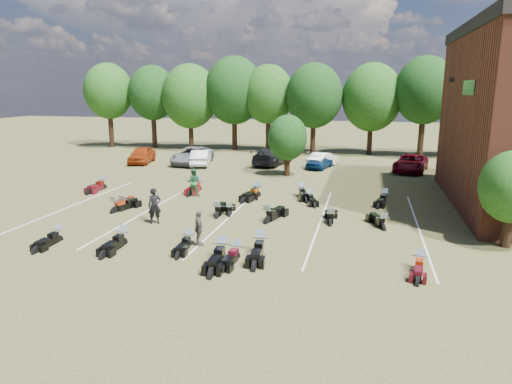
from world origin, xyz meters
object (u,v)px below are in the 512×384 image
(motorcycle_14, at_px, (103,189))
(motorcycle_0, at_px, (58,242))
(person_black, at_px, (155,206))
(person_grey, at_px, (199,228))
(person_green, at_px, (193,182))
(car_4, at_px, (320,161))
(car_0, at_px, (142,155))
(motorcycle_7, at_px, (123,210))
(motorcycle_3, at_px, (222,259))

(motorcycle_14, bearing_deg, motorcycle_0, -68.50)
(person_black, distance_m, person_grey, 4.40)
(person_green, bearing_deg, motorcycle_14, -14.75)
(car_4, relative_size, motorcycle_14, 1.56)
(car_0, bearing_deg, person_grey, -68.62)
(motorcycle_0, distance_m, motorcycle_7, 5.78)
(person_black, distance_m, motorcycle_14, 10.14)
(car_4, bearing_deg, person_green, -104.78)
(person_green, height_order, motorcycle_14, person_green)
(car_4, xyz_separation_m, person_grey, (-3.23, -21.76, 0.15))
(motorcycle_14, bearing_deg, person_black, -43.46)
(car_4, xyz_separation_m, person_black, (-6.70, -19.07, 0.30))
(person_grey, relative_size, motorcycle_3, 0.64)
(motorcycle_0, xyz_separation_m, motorcycle_7, (0.09, 5.78, 0.00))
(person_black, distance_m, motorcycle_3, 6.55)
(motorcycle_3, xyz_separation_m, motorcycle_14, (-12.36, 11.03, 0.00))
(person_black, relative_size, person_grey, 1.18)
(motorcycle_14, bearing_deg, motorcycle_7, -48.68)
(person_green, bearing_deg, motorcycle_7, 48.12)
(car_4, xyz_separation_m, motorcycle_14, (-14.06, -12.16, -0.66))
(car_4, bearing_deg, motorcycle_0, -98.90)
(motorcycle_0, relative_size, motorcycle_14, 0.85)
(car_0, relative_size, car_4, 1.19)
(person_black, xyz_separation_m, person_green, (-0.34, 6.42, -0.03))
(motorcycle_3, bearing_deg, car_0, 119.19)
(person_black, relative_size, person_green, 1.03)
(car_4, height_order, person_green, person_green)
(car_4, bearing_deg, person_black, -95.05)
(person_grey, relative_size, motorcycle_14, 0.65)
(person_green, xyz_separation_m, motorcycle_7, (-2.67, -4.42, -0.92))
(person_black, xyz_separation_m, motorcycle_14, (-7.36, 6.91, -0.95))
(person_green, relative_size, person_grey, 1.15)
(car_4, xyz_separation_m, person_green, (-7.04, -12.65, 0.27))
(car_4, height_order, motorcycle_7, car_4)
(person_black, relative_size, motorcycle_0, 0.91)
(person_black, relative_size, motorcycle_3, 0.75)
(car_0, xyz_separation_m, person_green, (9.72, -11.58, 0.14))
(person_grey, height_order, motorcycle_7, person_grey)
(person_green, xyz_separation_m, motorcycle_3, (5.34, -10.54, -0.92))
(person_grey, distance_m, motorcycle_14, 14.50)
(car_0, bearing_deg, motorcycle_0, -84.07)
(person_black, bearing_deg, motorcycle_3, -74.78)
(motorcycle_7, bearing_deg, car_4, -130.14)
(person_black, bearing_deg, car_4, 35.32)
(person_black, relative_size, motorcycle_14, 0.77)
(motorcycle_7, relative_size, motorcycle_14, 0.93)
(person_green, height_order, motorcycle_3, person_green)
(car_0, distance_m, person_grey, 24.73)
(person_green, relative_size, motorcycle_0, 0.89)
(car_0, bearing_deg, motorcycle_7, -78.02)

